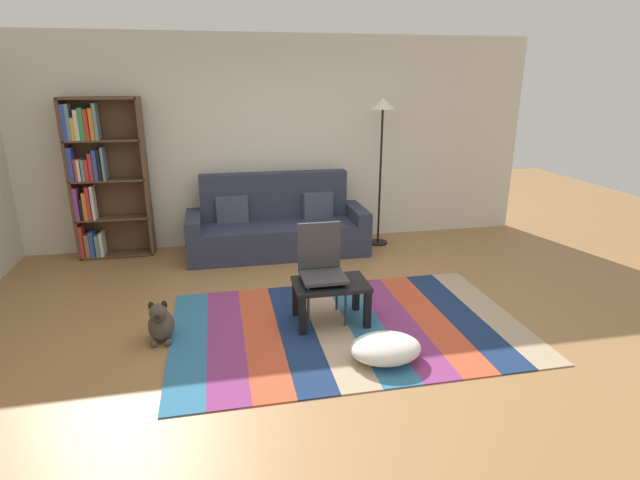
% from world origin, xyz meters
% --- Properties ---
extents(ground_plane, '(14.00, 14.00, 0.00)m').
position_xyz_m(ground_plane, '(0.00, 0.00, 0.00)').
color(ground_plane, '#9E7042').
extents(back_wall, '(6.80, 0.10, 2.70)m').
position_xyz_m(back_wall, '(0.00, 2.55, 1.35)').
color(back_wall, silver).
rests_on(back_wall, ground_plane).
extents(rug, '(3.15, 2.00, 0.01)m').
position_xyz_m(rug, '(0.20, -0.18, 0.01)').
color(rug, teal).
rests_on(rug, ground_plane).
extents(couch, '(2.26, 0.80, 1.00)m').
position_xyz_m(couch, '(-0.17, 2.02, 0.34)').
color(couch, '#2D3347').
rests_on(couch, ground_plane).
extents(bookshelf, '(0.90, 0.28, 1.95)m').
position_xyz_m(bookshelf, '(-2.30, 2.31, 1.02)').
color(bookshelf, brown).
rests_on(bookshelf, ground_plane).
extents(coffee_table, '(0.67, 0.46, 0.39)m').
position_xyz_m(coffee_table, '(0.06, -0.05, 0.32)').
color(coffee_table, black).
rests_on(coffee_table, rug).
extents(pouf, '(0.57, 0.45, 0.20)m').
position_xyz_m(pouf, '(0.34, -0.79, 0.11)').
color(pouf, white).
rests_on(pouf, rug).
extents(dog, '(0.22, 0.35, 0.40)m').
position_xyz_m(dog, '(-1.44, -0.08, 0.16)').
color(dog, '#473D33').
rests_on(dog, ground_plane).
extents(standing_lamp, '(0.32, 0.32, 1.93)m').
position_xyz_m(standing_lamp, '(1.21, 2.08, 1.61)').
color(standing_lamp, black).
rests_on(standing_lamp, ground_plane).
extents(tv_remote, '(0.05, 0.15, 0.02)m').
position_xyz_m(tv_remote, '(0.15, -0.09, 0.41)').
color(tv_remote, black).
rests_on(tv_remote, coffee_table).
extents(folding_chair, '(0.40, 0.40, 0.90)m').
position_xyz_m(folding_chair, '(0.00, 0.09, 0.53)').
color(folding_chair, '#38383D').
rests_on(folding_chair, ground_plane).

